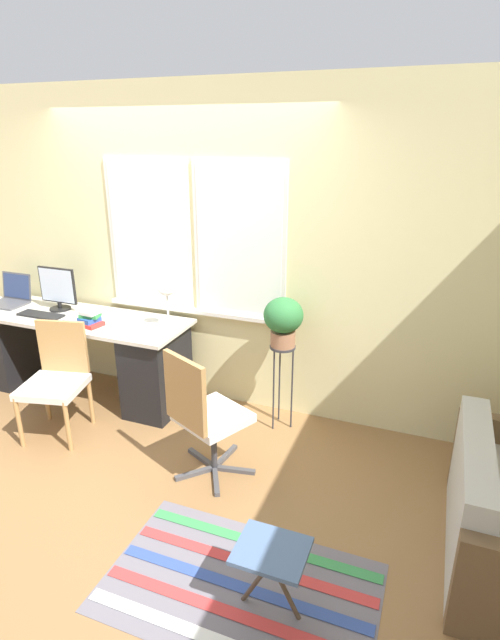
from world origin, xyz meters
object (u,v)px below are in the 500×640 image
(laptop, at_px, (11,297))
(desk_chair_wooden, at_px, (56,377))
(potted_plant, at_px, (283,319))
(keyboard, at_px, (41,315))
(plant_stand, at_px, (282,360))
(book_stack, at_px, (90,319))
(monitor, at_px, (58,289))
(mouse, at_px, (67,318))
(desk_lamp, at_px, (167,297))
(folding_stool, at_px, (271,556))
(office_chair_swivel, at_px, (204,414))

(laptop, bearing_deg, desk_chair_wooden, -31.57)
(potted_plant, bearing_deg, keyboard, -173.76)
(laptop, relative_size, plant_stand, 0.47)
(laptop, height_order, book_stack, laptop)
(monitor, distance_m, keyboard, 0.28)
(mouse, relative_size, desk_lamp, 0.19)
(mouse, distance_m, plant_stand, 1.92)
(monitor, bearing_deg, desk_lamp, -1.94)
(folding_stool, bearing_deg, office_chair_swivel, 132.40)
(laptop, bearing_deg, office_chair_swivel, -17.23)
(book_stack, bearing_deg, potted_plant, 9.47)
(keyboard, bearing_deg, desk_chair_wooden, -41.37)
(desk_lamp, xyz_separation_m, book_stack, (-0.64, -0.20, -0.21))
(keyboard, distance_m, desk_lamp, 1.25)
(laptop, distance_m, desk_chair_wooden, 1.28)
(office_chair_swivel, bearing_deg, desk_chair_wooden, 21.16)
(desk_lamp, xyz_separation_m, plant_stand, (0.98, 0.07, -0.44))
(monitor, bearing_deg, mouse, -40.08)
(laptop, xyz_separation_m, potted_plant, (2.71, 0.06, 0.13))
(desk_lamp, distance_m, plant_stand, 1.08)
(desk_lamp, xyz_separation_m, desk_chair_wooden, (-0.68, -0.64, -0.56))
(laptop, distance_m, plant_stand, 2.72)
(desk_lamp, distance_m, folding_stool, 2.27)
(folding_stool, bearing_deg, book_stack, 146.45)
(mouse, distance_m, office_chair_swivel, 1.72)
(plant_stand, bearing_deg, mouse, -172.67)
(office_chair_swivel, height_order, potted_plant, potted_plant)
(office_chair_swivel, bearing_deg, laptop, 8.16)
(desk_lamp, bearing_deg, office_chair_swivel, -47.28)
(book_stack, xyz_separation_m, folding_stool, (2.11, -1.40, -0.47))
(monitor, bearing_deg, book_stack, -24.33)
(monitor, relative_size, office_chair_swivel, 0.41)
(desk_chair_wooden, relative_size, potted_plant, 2.27)
(book_stack, bearing_deg, folding_stool, -33.55)
(book_stack, bearing_deg, mouse, 174.50)
(laptop, height_order, mouse, laptop)
(desk_lamp, bearing_deg, monitor, 178.06)
(keyboard, relative_size, potted_plant, 1.08)
(desk_lamp, distance_m, desk_chair_wooden, 1.08)
(monitor, distance_m, potted_plant, 2.15)
(laptop, height_order, desk_lamp, desk_lamp)
(monitor, height_order, plant_stand, monitor)
(desk_lamp, relative_size, book_stack, 1.73)
(laptop, height_order, potted_plant, potted_plant)
(desk_lamp, xyz_separation_m, potted_plant, (0.98, 0.07, -0.08))
(desk_lamp, bearing_deg, plant_stand, 4.18)
(monitor, xyz_separation_m, desk_lamp, (1.17, -0.04, 0.07))
(office_chair_swivel, relative_size, potted_plant, 2.43)
(office_chair_swivel, bearing_deg, folding_stool, 157.79)
(keyboard, distance_m, office_chair_swivel, 1.99)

